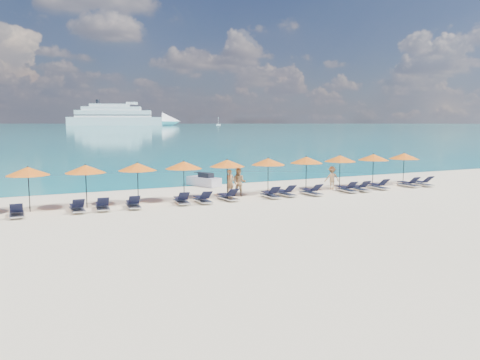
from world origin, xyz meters
name	(u,v)px	position (x,y,z in m)	size (l,w,h in m)	color
ground	(265,210)	(0.00, 0.00, 0.00)	(1400.00, 1400.00, 0.00)	beige
sea	(30,125)	(0.00, 660.00, 0.01)	(1600.00, 1300.00, 0.01)	#1FA9B2
cruise_ship	(125,118)	(95.16, 510.47, 8.91)	(123.26, 54.71, 34.22)	white
sailboat_near	(143,125)	(116.63, 520.11, 1.09)	(5.80, 1.93, 10.63)	white
sailboat_far	(218,124)	(219.11, 539.55, 1.06)	(5.65, 1.88, 10.37)	white
jetski	(204,181)	(0.37, 9.70, 0.38)	(1.87, 2.75, 0.92)	#BAB5C8
beachgoer_a	(230,182)	(0.42, 5.32, 0.78)	(0.57, 0.37, 1.55)	tan
beachgoer_b	(239,182)	(0.67, 4.57, 0.84)	(0.82, 0.47, 1.69)	tan
beachgoer_c	(332,178)	(7.40, 4.61, 0.76)	(0.99, 0.46, 1.53)	tan
umbrella_1	(28,171)	(-10.72, 4.63, 2.02)	(2.10, 2.10, 2.28)	black
umbrella_2	(85,169)	(-8.03, 4.56, 2.02)	(2.10, 2.10, 2.28)	black
umbrella_3	(137,167)	(-5.34, 4.61, 2.02)	(2.10, 2.10, 2.28)	black
umbrella_4	(184,165)	(-2.77, 4.51, 2.02)	(2.10, 2.10, 2.28)	black
umbrella_5	(227,163)	(-0.09, 4.58, 2.02)	(2.10, 2.10, 2.28)	black
umbrella_6	(268,162)	(2.60, 4.53, 2.02)	(2.10, 2.10, 2.28)	black
umbrella_7	(306,160)	(5.37, 4.56, 2.02)	(2.10, 2.10, 2.28)	black
umbrella_8	(340,159)	(8.04, 4.63, 2.02)	(2.10, 2.10, 2.28)	black
umbrella_9	(373,157)	(10.82, 4.62, 2.02)	(2.10, 2.10, 2.28)	black
umbrella_10	(404,156)	(13.49, 4.52, 2.02)	(2.10, 2.10, 2.28)	black
lounger_2	(17,212)	(-11.31, 3.41, 0.24)	(0.64, 1.71, 0.66)	silver
lounger_3	(77,207)	(-8.61, 3.51, 0.24)	(0.65, 1.71, 0.66)	silver
lounger_4	(102,206)	(-7.41, 3.49, 0.24)	(0.75, 1.74, 0.66)	silver
lounger_5	(133,204)	(-5.89, 3.37, 0.24)	(0.76, 1.75, 0.66)	silver
lounger_6	(182,200)	(-3.26, 3.48, 0.24)	(0.77, 1.75, 0.66)	silver
lounger_7	(203,199)	(-2.11, 3.29, 0.24)	(0.62, 1.70, 0.66)	silver
lounger_8	(228,196)	(-0.51, 3.49, 0.24)	(0.78, 1.75, 0.66)	silver
lounger_9	(271,194)	(2.10, 3.27, 0.24)	(0.72, 1.73, 0.66)	silver
lounger_10	(285,192)	(3.19, 3.45, 0.24)	(0.75, 1.74, 0.66)	silver
lounger_11	(311,191)	(4.83, 3.12, 0.24)	(0.72, 1.73, 0.66)	silver
lounger_12	(347,189)	(7.53, 3.19, 0.24)	(0.71, 1.73, 0.66)	silver
lounger_13	(360,188)	(8.52, 3.17, 0.24)	(0.69, 1.72, 0.66)	silver
lounger_14	(378,186)	(10.22, 3.36, 0.24)	(0.62, 1.70, 0.66)	silver
lounger_15	(409,184)	(12.86, 3.35, 0.24)	(0.69, 1.72, 0.66)	silver
lounger_16	(422,183)	(14.01, 3.28, 0.24)	(0.64, 1.71, 0.66)	silver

